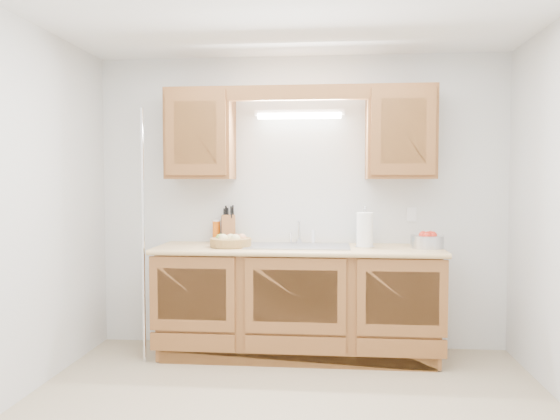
# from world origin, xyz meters

# --- Properties ---
(room) EXTENTS (3.52, 3.50, 2.50)m
(room) POSITION_xyz_m (0.00, 0.00, 1.25)
(room) COLOR tan
(room) RESTS_ON ground
(base_cabinets) EXTENTS (2.20, 0.60, 0.86)m
(base_cabinets) POSITION_xyz_m (0.00, 1.20, 0.44)
(base_cabinets) COLOR brown
(base_cabinets) RESTS_ON ground
(countertop) EXTENTS (2.30, 0.63, 0.04)m
(countertop) POSITION_xyz_m (0.00, 1.19, 0.88)
(countertop) COLOR tan
(countertop) RESTS_ON base_cabinets
(upper_cabinet_left) EXTENTS (0.55, 0.33, 0.75)m
(upper_cabinet_left) POSITION_xyz_m (-0.83, 1.33, 1.83)
(upper_cabinet_left) COLOR brown
(upper_cabinet_left) RESTS_ON room
(upper_cabinet_right) EXTENTS (0.55, 0.33, 0.75)m
(upper_cabinet_right) POSITION_xyz_m (0.83, 1.33, 1.83)
(upper_cabinet_right) COLOR brown
(upper_cabinet_right) RESTS_ON room
(valance) EXTENTS (2.20, 0.05, 0.12)m
(valance) POSITION_xyz_m (0.00, 1.19, 2.14)
(valance) COLOR brown
(valance) RESTS_ON room
(fluorescent_fixture) EXTENTS (0.76, 0.08, 0.08)m
(fluorescent_fixture) POSITION_xyz_m (0.00, 1.42, 2.00)
(fluorescent_fixture) COLOR white
(fluorescent_fixture) RESTS_ON room
(sink) EXTENTS (0.84, 0.46, 0.36)m
(sink) POSITION_xyz_m (0.00, 1.21, 0.83)
(sink) COLOR #9E9EA3
(sink) RESTS_ON countertop
(wire_shelf_pole) EXTENTS (0.03, 0.03, 2.00)m
(wire_shelf_pole) POSITION_xyz_m (-1.20, 0.94, 1.00)
(wire_shelf_pole) COLOR silver
(wire_shelf_pole) RESTS_ON ground
(outlet_plate) EXTENTS (0.08, 0.01, 0.12)m
(outlet_plate) POSITION_xyz_m (0.95, 1.49, 1.15)
(outlet_plate) COLOR white
(outlet_plate) RESTS_ON room
(fruit_basket) EXTENTS (0.35, 0.35, 0.10)m
(fruit_basket) POSITION_xyz_m (-0.54, 1.14, 0.95)
(fruit_basket) COLOR #A77F43
(fruit_basket) RESTS_ON countertop
(knife_block) EXTENTS (0.16, 0.21, 0.34)m
(knife_block) POSITION_xyz_m (-0.61, 1.41, 1.02)
(knife_block) COLOR brown
(knife_block) RESTS_ON countertop
(orange_canister) EXTENTS (0.08, 0.08, 0.20)m
(orange_canister) POSITION_xyz_m (-0.72, 1.41, 1.00)
(orange_canister) COLOR #DA5C0C
(orange_canister) RESTS_ON countertop
(soap_bottle) EXTENTS (0.11, 0.12, 0.20)m
(soap_bottle) POSITION_xyz_m (0.54, 1.37, 1.00)
(soap_bottle) COLOR #287FCA
(soap_bottle) RESTS_ON countertop
(sponge) EXTENTS (0.14, 0.11, 0.03)m
(sponge) POSITION_xyz_m (-0.54, 1.44, 0.91)
(sponge) COLOR #CC333F
(sponge) RESTS_ON countertop
(paper_towel) EXTENTS (0.17, 0.17, 0.33)m
(paper_towel) POSITION_xyz_m (0.54, 1.20, 1.04)
(paper_towel) COLOR silver
(paper_towel) RESTS_ON countertop
(apple_bowl) EXTENTS (0.27, 0.27, 0.14)m
(apple_bowl) POSITION_xyz_m (1.03, 1.19, 0.96)
(apple_bowl) COLOR silver
(apple_bowl) RESTS_ON countertop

